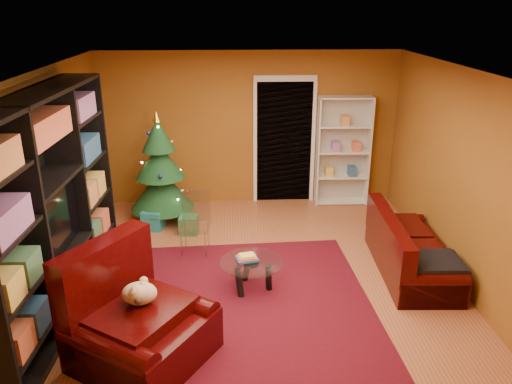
{
  "coord_description": "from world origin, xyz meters",
  "views": [
    {
      "loc": [
        -0.3,
        -5.53,
        3.31
      ],
      "look_at": [
        0.0,
        0.4,
        1.05
      ],
      "focal_mm": 35.0,
      "sensor_mm": 36.0,
      "label": 1
    }
  ],
  "objects_px": {
    "christmas_tree": "(160,169)",
    "acrylic_chair": "(195,227)",
    "rug": "(249,310)",
    "media_unit": "(48,211)",
    "gift_box_green": "(189,225)",
    "dog": "(139,293)",
    "gift_box_red": "(170,199)",
    "gift_box_teal": "(153,219)",
    "coffee_table": "(252,275)",
    "white_bookshelf": "(343,152)",
    "armchair": "(142,318)",
    "sofa": "(413,244)"
  },
  "relations": [
    {
      "from": "christmas_tree",
      "to": "acrylic_chair",
      "type": "relative_size",
      "value": 2.26
    },
    {
      "from": "rug",
      "to": "media_unit",
      "type": "height_order",
      "value": "media_unit"
    },
    {
      "from": "gift_box_green",
      "to": "dog",
      "type": "xyz_separation_m",
      "value": [
        -0.23,
        -2.83,
        0.58
      ]
    },
    {
      "from": "media_unit",
      "to": "gift_box_green",
      "type": "relative_size",
      "value": 11.75
    },
    {
      "from": "rug",
      "to": "gift_box_red",
      "type": "height_order",
      "value": "gift_box_red"
    },
    {
      "from": "gift_box_green",
      "to": "dog",
      "type": "distance_m",
      "value": 2.89
    },
    {
      "from": "christmas_tree",
      "to": "gift_box_teal",
      "type": "height_order",
      "value": "christmas_tree"
    },
    {
      "from": "gift_box_green",
      "to": "coffee_table",
      "type": "relative_size",
      "value": 0.35
    },
    {
      "from": "white_bookshelf",
      "to": "gift_box_red",
      "type": "bearing_deg",
      "value": -178.66
    },
    {
      "from": "gift_box_green",
      "to": "armchair",
      "type": "distance_m",
      "value": 2.92
    },
    {
      "from": "gift_box_green",
      "to": "gift_box_teal",
      "type": "bearing_deg",
      "value": 161.4
    },
    {
      "from": "armchair",
      "to": "acrylic_chair",
      "type": "height_order",
      "value": "armchair"
    },
    {
      "from": "media_unit",
      "to": "gift_box_red",
      "type": "height_order",
      "value": "media_unit"
    },
    {
      "from": "rug",
      "to": "acrylic_chair",
      "type": "xyz_separation_m",
      "value": [
        -0.71,
        1.46,
        0.39
      ]
    },
    {
      "from": "christmas_tree",
      "to": "white_bookshelf",
      "type": "bearing_deg",
      "value": 11.37
    },
    {
      "from": "media_unit",
      "to": "acrylic_chair",
      "type": "relative_size",
      "value": 4.05
    },
    {
      "from": "gift_box_red",
      "to": "dog",
      "type": "bearing_deg",
      "value": -87.23
    },
    {
      "from": "gift_box_teal",
      "to": "gift_box_green",
      "type": "distance_m",
      "value": 0.6
    },
    {
      "from": "armchair",
      "to": "dog",
      "type": "xyz_separation_m",
      "value": [
        -0.01,
        0.07,
        0.23
      ]
    },
    {
      "from": "media_unit",
      "to": "gift_box_green",
      "type": "height_order",
      "value": "media_unit"
    },
    {
      "from": "rug",
      "to": "acrylic_chair",
      "type": "height_order",
      "value": "acrylic_chair"
    },
    {
      "from": "sofa",
      "to": "dog",
      "type": "bearing_deg",
      "value": 117.85
    },
    {
      "from": "gift_box_green",
      "to": "acrylic_chair",
      "type": "distance_m",
      "value": 0.72
    },
    {
      "from": "rug",
      "to": "gift_box_green",
      "type": "xyz_separation_m",
      "value": [
        -0.85,
        2.12,
        0.13
      ]
    },
    {
      "from": "gift_box_green",
      "to": "coffee_table",
      "type": "bearing_deg",
      "value": -61.8
    },
    {
      "from": "rug",
      "to": "gift_box_red",
      "type": "xyz_separation_m",
      "value": [
        -1.27,
        3.26,
        0.11
      ]
    },
    {
      "from": "christmas_tree",
      "to": "acrylic_chair",
      "type": "xyz_separation_m",
      "value": [
        0.59,
        -1.18,
        -0.47
      ]
    },
    {
      "from": "coffee_table",
      "to": "gift_box_green",
      "type": "bearing_deg",
      "value": 118.2
    },
    {
      "from": "christmas_tree",
      "to": "gift_box_green",
      "type": "height_order",
      "value": "christmas_tree"
    },
    {
      "from": "gift_box_green",
      "to": "dog",
      "type": "bearing_deg",
      "value": -94.59
    },
    {
      "from": "gift_box_green",
      "to": "acrylic_chair",
      "type": "xyz_separation_m",
      "value": [
        0.14,
        -0.66,
        0.26
      ]
    },
    {
      "from": "white_bookshelf",
      "to": "rug",
      "type": "bearing_deg",
      "value": -116.25
    },
    {
      "from": "christmas_tree",
      "to": "gift_box_teal",
      "type": "distance_m",
      "value": 0.8
    },
    {
      "from": "white_bookshelf",
      "to": "coffee_table",
      "type": "height_order",
      "value": "white_bookshelf"
    },
    {
      "from": "sofa",
      "to": "christmas_tree",
      "type": "bearing_deg",
      "value": 64.77
    },
    {
      "from": "white_bookshelf",
      "to": "sofa",
      "type": "xyz_separation_m",
      "value": [
        0.43,
        -2.43,
        -0.55
      ]
    },
    {
      "from": "rug",
      "to": "sofa",
      "type": "distance_m",
      "value": 2.33
    },
    {
      "from": "dog",
      "to": "media_unit",
      "type": "bearing_deg",
      "value": 84.53
    },
    {
      "from": "gift_box_teal",
      "to": "dog",
      "type": "bearing_deg",
      "value": -83.57
    },
    {
      "from": "white_bookshelf",
      "to": "dog",
      "type": "xyz_separation_m",
      "value": [
        -2.8,
        -3.95,
        -0.22
      ]
    },
    {
      "from": "coffee_table",
      "to": "rug",
      "type": "bearing_deg",
      "value": -95.53
    },
    {
      "from": "gift_box_teal",
      "to": "dog",
      "type": "distance_m",
      "value": 3.09
    },
    {
      "from": "armchair",
      "to": "gift_box_green",
      "type": "bearing_deg",
      "value": 28.86
    },
    {
      "from": "rug",
      "to": "gift_box_green",
      "type": "bearing_deg",
      "value": 111.81
    },
    {
      "from": "sofa",
      "to": "coffee_table",
      "type": "relative_size",
      "value": 2.34
    },
    {
      "from": "media_unit",
      "to": "christmas_tree",
      "type": "height_order",
      "value": "media_unit"
    },
    {
      "from": "gift_box_green",
      "to": "white_bookshelf",
      "type": "relative_size",
      "value": 0.14
    },
    {
      "from": "gift_box_red",
      "to": "acrylic_chair",
      "type": "xyz_separation_m",
      "value": [
        0.56,
        -1.8,
        0.28
      ]
    },
    {
      "from": "gift_box_red",
      "to": "acrylic_chair",
      "type": "bearing_deg",
      "value": -72.72
    },
    {
      "from": "armchair",
      "to": "coffee_table",
      "type": "relative_size",
      "value": 1.59
    }
  ]
}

